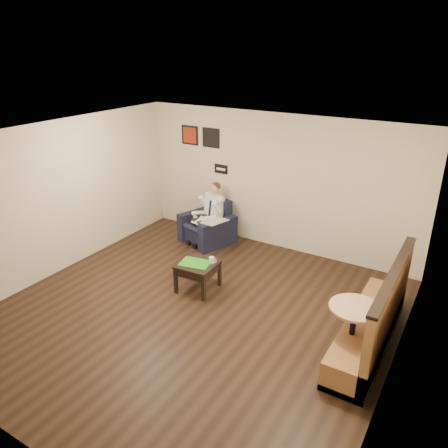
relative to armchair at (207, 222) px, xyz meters
The scene contains 19 objects.
ground 2.78m from the armchair, 61.59° to the right, with size 6.00×6.00×0.00m, color black.
wall_back 1.71m from the armchair, 24.26° to the left, with size 6.00×0.02×2.80m, color beige.
wall_front 5.65m from the armchair, 76.45° to the right, with size 6.00×0.02×2.80m, color beige.
wall_left 3.10m from the armchair, 125.10° to the right, with size 0.02×6.00×2.80m, color beige.
wall_right 5.02m from the armchair, 29.26° to the right, with size 0.02×6.00×2.80m, color beige.
ceiling 3.61m from the armchair, 61.59° to the right, with size 6.00×6.00×0.02m, color white.
seating_sign 1.19m from the armchair, 89.55° to the left, with size 0.32×0.02×0.20m, color black.
art_print_left 1.96m from the armchair, 144.24° to the left, with size 0.42×0.03×0.42m, color maroon.
art_print_right 1.81m from the armchair, 113.19° to the left, with size 0.42×0.03×0.42m, color black.
armchair is the anchor object (origin of this frame).
seated_man 0.21m from the armchair, 108.61° to the right, with size 0.59×0.89×1.25m, color white, non-canonical shape.
lap_papers 0.24m from the armchair, 108.61° to the right, with size 0.21×0.30×0.01m, color white.
newspaper 0.43m from the armchair, 33.17° to the right, with size 0.40×0.50×0.01m, color silver.
side_table 2.01m from the armchair, 61.48° to the right, with size 0.63×0.63×0.51m, color black.
green_folder 2.00m from the armchair, 62.64° to the right, with size 0.51×0.36×0.01m, color green.
coffee_mug 1.98m from the armchair, 54.41° to the right, with size 0.09×0.09×0.11m, color white.
smartphone 1.86m from the armchair, 57.50° to the right, with size 0.16×0.08×0.01m, color black.
banquette 4.28m from the armchair, 24.30° to the right, with size 0.59×2.46×1.26m, color brown.
cafe_table 4.37m from the armchair, 30.34° to the right, with size 0.68×0.68×0.85m, color tan.
Camera 1 is at (3.50, -4.83, 4.06)m, focal length 35.00 mm.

